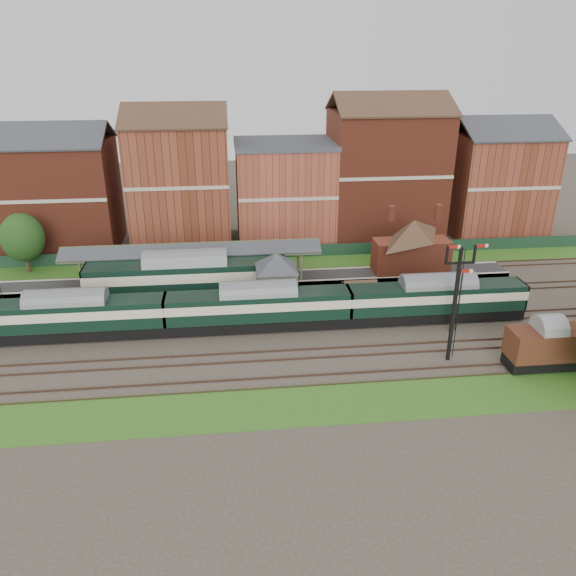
{
  "coord_description": "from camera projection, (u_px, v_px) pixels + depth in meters",
  "views": [
    {
      "loc": [
        -7.17,
        -44.81,
        23.51
      ],
      "look_at": [
        -2.07,
        2.0,
        3.0
      ],
      "focal_mm": 35.0,
      "sensor_mm": 36.0,
      "label": 1
    }
  ],
  "objects": [
    {
      "name": "fence",
      "position": [
        291.0,
        251.0,
        67.04
      ],
      "size": [
        90.0,
        0.12,
        1.5
      ],
      "primitive_type": "cube",
      "color": "#193823",
      "rests_on": "ground"
    },
    {
      "name": "dmu_train",
      "position": [
        259.0,
        307.0,
        49.57
      ],
      "size": [
        48.79,
        2.57,
        3.75
      ],
      "color": "black",
      "rests_on": "ground"
    },
    {
      "name": "ground",
      "position": [
        313.0,
        326.0,
        50.94
      ],
      "size": [
        160.0,
        160.0,
        0.0
      ],
      "primitive_type": "plane",
      "color": "#473D33",
      "rests_on": "ground"
    },
    {
      "name": "platform",
      "position": [
        252.0,
        282.0,
        59.13
      ],
      "size": [
        55.0,
        3.4,
        1.0
      ],
      "primitive_type": "cube",
      "color": "#2D2D2D",
      "rests_on": "ground"
    },
    {
      "name": "grass_front",
      "position": [
        338.0,
        403.0,
        39.99
      ],
      "size": [
        90.0,
        5.0,
        0.06
      ],
      "primitive_type": "cube",
      "color": "#2D6619",
      "rests_on": "ground"
    },
    {
      "name": "semaphore_siding",
      "position": [
        454.0,
        313.0,
        43.89
      ],
      "size": [
        1.23,
        0.25,
        8.0
      ],
      "color": "black",
      "rests_on": "ground"
    },
    {
      "name": "grass_back",
      "position": [
        293.0,
        263.0,
        65.51
      ],
      "size": [
        90.0,
        4.5,
        0.06
      ],
      "primitive_type": "cube",
      "color": "#2D6619",
      "rests_on": "ground"
    },
    {
      "name": "semaphore_bracket",
      "position": [
        457.0,
        284.0,
        48.0
      ],
      "size": [
        3.6,
        0.25,
        8.18
      ],
      "color": "black",
      "rests_on": "ground"
    },
    {
      "name": "tree_back",
      "position": [
        22.0,
        237.0,
        61.28
      ],
      "size": [
        4.66,
        4.66,
        6.81
      ],
      "color": "#382619",
      "rests_on": "ground"
    },
    {
      "name": "brick_hut",
      "position": [
        360.0,
        297.0,
        53.92
      ],
      "size": [
        3.2,
        2.64,
        2.94
      ],
      "color": "brown",
      "rests_on": "ground"
    },
    {
      "name": "signal_box",
      "position": [
        277.0,
        281.0,
        52.33
      ],
      "size": [
        5.4,
        5.4,
        6.0
      ],
      "color": "#54684A",
      "rests_on": "ground"
    },
    {
      "name": "station_building",
      "position": [
        412.0,
        245.0,
        59.43
      ],
      "size": [
        8.1,
        8.1,
        5.9
      ],
      "color": "brown",
      "rests_on": "platform"
    },
    {
      "name": "platform_railcar",
      "position": [
        187.0,
        278.0,
        54.68
      ],
      "size": [
        19.32,
        3.04,
        4.45
      ],
      "color": "black",
      "rests_on": "ground"
    },
    {
      "name": "town_backdrop",
      "position": [
        283.0,
        186.0,
        70.91
      ],
      "size": [
        69.0,
        10.0,
        16.0
      ],
      "color": "brown",
      "rests_on": "ground"
    },
    {
      "name": "canopy",
      "position": [
        192.0,
        247.0,
        56.9
      ],
      "size": [
        26.0,
        3.89,
        4.08
      ],
      "color": "#505937",
      "rests_on": "platform"
    },
    {
      "name": "goods_van_a",
      "position": [
        545.0,
        345.0,
        43.61
      ],
      "size": [
        5.8,
        2.51,
        3.52
      ],
      "color": "black",
      "rests_on": "ground"
    }
  ]
}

